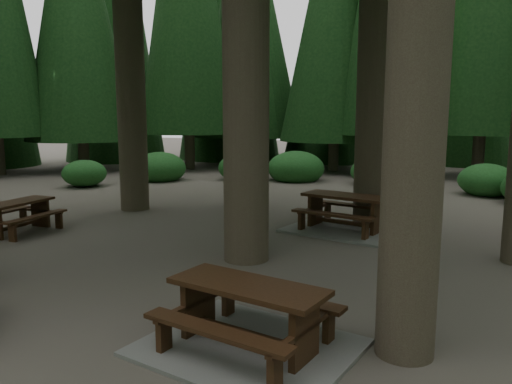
% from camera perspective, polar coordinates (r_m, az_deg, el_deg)
% --- Properties ---
extents(ground, '(80.00, 80.00, 0.00)m').
position_cam_1_polar(ground, '(9.68, -5.95, -7.42)').
color(ground, '#534C43').
rests_on(ground, ground).
extents(picnic_table_a, '(2.66, 2.33, 0.80)m').
position_cam_1_polar(picnic_table_a, '(5.98, -0.94, -15.19)').
color(picnic_table_a, gray).
rests_on(picnic_table_a, ground).
extents(picnic_table_b, '(1.40, 1.72, 0.73)m').
position_cam_1_polar(picnic_table_b, '(12.70, -25.62, -2.07)').
color(picnic_table_b, '#351F10').
rests_on(picnic_table_b, ground).
extents(picnic_table_c, '(2.90, 2.56, 0.85)m').
position_cam_1_polar(picnic_table_c, '(11.87, 10.13, -2.95)').
color(picnic_table_c, gray).
rests_on(picnic_table_c, ground).
extents(shrub_ring, '(23.86, 24.64, 1.49)m').
position_cam_1_polar(shrub_ring, '(9.92, -0.31, -4.56)').
color(shrub_ring, '#20581E').
rests_on(shrub_ring, ground).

